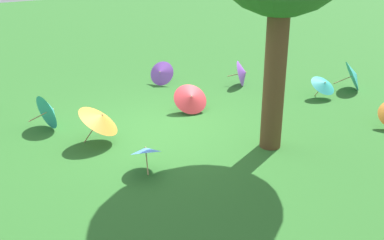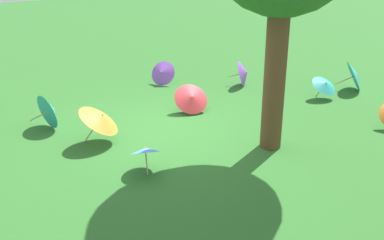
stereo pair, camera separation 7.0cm
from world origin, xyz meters
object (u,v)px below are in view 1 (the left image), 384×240
object	(u,v)px
parasol_purple_0	(161,73)
parasol_orange_1	(100,118)
parasol_teal_3	(324,84)
parasol_teal_0	(50,111)
parasol_purple_1	(243,73)
parasol_red_4	(191,98)
parasol_blue_0	(146,150)
parasol_teal_6	(354,75)

from	to	relation	value
parasol_purple_0	parasol_orange_1	world-z (taller)	parasol_orange_1
parasol_purple_0	parasol_teal_3	xyz separation A→B (m)	(-3.23, 2.98, 0.05)
parasol_orange_1	parasol_teal_3	xyz separation A→B (m)	(-5.88, 0.05, -0.17)
parasol_orange_1	parasol_teal_3	distance (m)	5.89
parasol_teal_0	parasol_orange_1	size ratio (longest dim) A/B	0.71
parasol_purple_1	parasol_red_4	bearing A→B (deg)	26.49
parasol_teal_0	parasol_red_4	bearing A→B (deg)	169.34
parasol_teal_0	parasol_purple_1	distance (m)	5.39
parasol_blue_0	parasol_orange_1	size ratio (longest dim) A/B	0.58
parasol_purple_0	parasol_red_4	bearing A→B (deg)	84.23
parasol_blue_0	parasol_purple_0	bearing A→B (deg)	-117.29
parasol_purple_1	parasol_teal_0	bearing A→B (deg)	5.26
parasol_teal_0	parasol_purple_1	bearing A→B (deg)	-174.74
parasol_teal_6	parasol_red_4	xyz separation A→B (m)	(4.64, -0.60, -0.05)
parasol_purple_1	parasol_teal_6	world-z (taller)	parasol_teal_6
parasol_purple_1	parasol_orange_1	size ratio (longest dim) A/B	0.65
parasol_purple_1	parasol_blue_0	bearing A→B (deg)	37.64
parasol_teal_0	parasol_teal_3	world-z (taller)	parasol_teal_0
parasol_teal_0	parasol_teal_6	bearing A→B (deg)	171.31
parasol_blue_0	parasol_teal_0	bearing A→B (deg)	-68.24
parasol_purple_0	parasol_red_4	xyz separation A→B (m)	(0.23, 2.25, 0.02)
parasol_purple_0	parasol_teal_3	world-z (taller)	parasol_purple_0
parasol_blue_0	parasol_teal_3	xyz separation A→B (m)	(-5.52, -1.46, -0.02)
parasol_blue_0	parasol_teal_6	distance (m)	6.89
parasol_blue_0	parasol_teal_3	world-z (taller)	parasol_teal_3
parasol_blue_0	parasol_teal_3	bearing A→B (deg)	-165.19
parasol_red_4	parasol_teal_3	bearing A→B (deg)	168.08
parasol_teal_3	parasol_purple_1	bearing A→B (deg)	-55.21
parasol_blue_0	parasol_orange_1	distance (m)	1.56
parasol_red_4	parasol_teal_6	bearing A→B (deg)	172.68
parasol_purple_0	parasol_orange_1	xyz separation A→B (m)	(2.66, 2.93, 0.22)
parasol_teal_0	parasol_teal_6	world-z (taller)	parasol_teal_6
parasol_teal_3	parasol_teal_6	size ratio (longest dim) A/B	0.78
parasol_blue_0	parasol_purple_1	size ratio (longest dim) A/B	0.88
parasol_teal_0	parasol_purple_1	world-z (taller)	parasol_teal_0
parasol_purple_1	parasol_teal_6	distance (m)	2.97
parasol_blue_0	parasol_red_4	xyz separation A→B (m)	(-2.06, -2.19, -0.04)
parasol_teal_0	parasol_teal_3	bearing A→B (deg)	168.68
parasol_purple_1	parasol_red_4	size ratio (longest dim) A/B	0.89
parasol_purple_0	parasol_red_4	world-z (taller)	parasol_red_4
parasol_teal_0	parasol_orange_1	distance (m)	1.49
parasol_blue_0	parasol_teal_3	distance (m)	5.71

